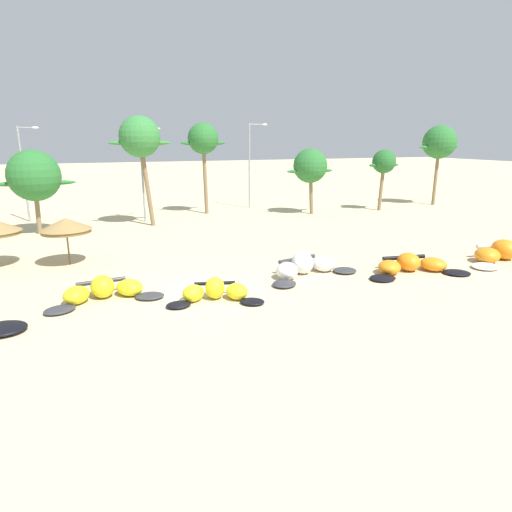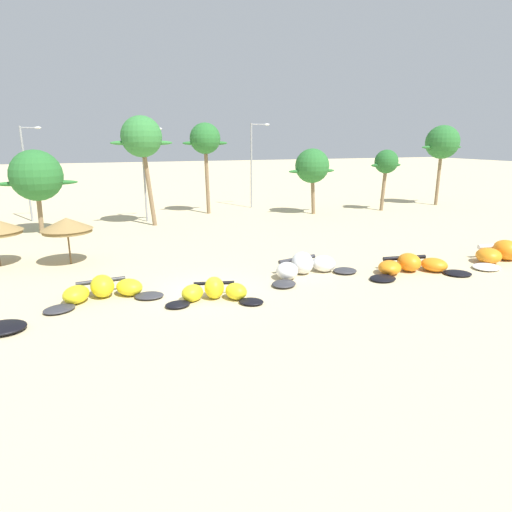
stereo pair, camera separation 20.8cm
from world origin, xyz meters
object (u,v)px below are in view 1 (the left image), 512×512
Objects in this scene: palm_left at (34,176)px; lamppost_east_center at (144,169)px; palm_right_of_gap at (384,163)px; palm_right at (439,143)px; kite_right_of_center at (411,265)px; lamppost_west_center at (25,169)px; lamppost_east at (251,161)px; palm_center_left at (203,140)px; beach_umbrella_middle at (66,225)px; palm_center_right at (310,166)px; kite_center at (306,267)px; kite_left_of_center at (215,292)px; palm_left_of_gap at (140,138)px; kite_left at (104,291)px; kite_right at (509,253)px.

lamppost_east_center reaches higher than palm_left.
palm_left is 32.46m from palm_right_of_gap.
kite_right_of_center is at bearing -134.81° from palm_right.
palm_right is at bearing -6.56° from lamppost_west_center.
lamppost_east is (-20.20, 5.49, -1.84)m from palm_right.
palm_center_left reaches higher than lamppost_west_center.
palm_right_of_gap reaches higher than beach_umbrella_middle.
kite_center is at bearing -118.16° from palm_center_right.
kite_left_of_center is 28.84m from lamppost_east.
palm_center_left is (0.01, 21.94, 6.72)m from kite_center.
palm_right_of_gap is (17.85, -4.48, -2.28)m from palm_center_left.
palm_left reaches higher than beach_umbrella_middle.
lamppost_east_center is 12.61m from lamppost_east.
palm_center_left is 10.70m from palm_center_right.
kite_left_of_center is at bearing -87.86° from palm_left_of_gap.
kite_center is 25.19m from lamppost_east.
kite_left_of_center is 25.50m from palm_center_left.
palm_right is (38.15, 11.71, 4.49)m from beach_umbrella_middle.
kite_left reaches higher than kite_left_of_center.
beach_umbrella_middle is (-1.66, 6.89, 1.97)m from kite_left.
lamppost_east reaches higher than palm_left.
palm_center_left is 6.49m from lamppost_east.
kite_left_of_center is at bearing -161.08° from kite_center.
beach_umbrella_middle is 0.35× the size of lamppost_east_center.
lamppost_west_center is at bearing 169.98° from palm_right_of_gap.
lamppost_west_center reaches higher than palm_left.
kite_right is 27.94m from palm_center_left.
palm_left is at bearing 145.29° from kite_right.
palm_right_of_gap is 34.27m from lamppost_west_center.
kite_right is (13.01, -1.86, 0.00)m from kite_center.
palm_right_of_gap is at bearing -14.09° from palm_center_left.
kite_left_of_center is at bearing -22.29° from kite_left.
palm_left is 8.87m from lamppost_east_center.
kite_left is at bearing 179.89° from kite_center.
beach_umbrella_middle is 0.32× the size of palm_left_of_gap.
kite_right_of_center is at bearing -76.23° from palm_center_left.
kite_right_of_center is 0.97× the size of palm_center_right.
kite_center is at bearing 164.00° from kite_right_of_center.
palm_center_right reaches higher than beach_umbrella_middle.
lamppost_west_center reaches higher than lamppost_east_center.
palm_left_of_gap reaches higher than kite_center.
kite_right_of_center is at bearing -89.87° from lamppost_east.
palm_right is 32.06m from lamppost_east_center.
palm_left is at bearing -179.65° from palm_right_of_gap.
palm_right_of_gap is at bearing 0.35° from palm_left.
palm_center_left reaches higher than palm_center_right.
lamppost_east_center is (-31.97, 0.97, -2.18)m from palm_right.
kite_left is 24.38m from lamppost_west_center.
kite_left_of_center is 0.55× the size of lamppost_east_center.
kite_left_of_center is at bearing -68.18° from lamppost_west_center.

